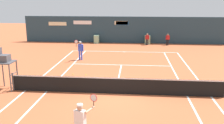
# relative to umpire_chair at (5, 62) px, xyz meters

# --- Properties ---
(ground_plane) EXTENTS (80.00, 80.00, 0.01)m
(ground_plane) POSITION_rel_umpire_chair_xyz_m (6.48, 0.39, -1.69)
(ground_plane) COLOR #B25633
(tennis_net) EXTENTS (12.10, 0.10, 1.07)m
(tennis_net) POSITION_rel_umpire_chair_xyz_m (6.48, -0.18, -1.18)
(tennis_net) COLOR #4C4C51
(tennis_net) RESTS_ON ground_plane
(sponsor_back_wall) EXTENTS (25.00, 1.02, 3.17)m
(sponsor_back_wall) POSITION_rel_umpire_chair_xyz_m (6.45, 16.79, -0.15)
(sponsor_back_wall) COLOR #233D4C
(sponsor_back_wall) RESTS_ON ground_plane
(umpire_chair) EXTENTS (1.00, 1.00, 2.49)m
(umpire_chair) POSITION_rel_umpire_chair_xyz_m (0.00, 0.00, 0.00)
(umpire_chair) COLOR #47474C
(umpire_chair) RESTS_ON ground_plane
(player_on_baseline) EXTENTS (0.65, 0.69, 1.86)m
(player_on_baseline) POSITION_rel_umpire_chair_xyz_m (2.80, 7.61, -0.70)
(player_on_baseline) COLOR blue
(player_on_baseline) RESTS_ON ground_plane
(player_near_side) EXTENTS (0.82, 0.67, 1.87)m
(player_near_side) POSITION_rel_umpire_chair_xyz_m (5.65, -5.46, -0.70)
(player_near_side) COLOR white
(player_near_side) RESTS_ON ground_plane
(ball_kid_centre_post) EXTENTS (0.45, 0.19, 1.34)m
(ball_kid_centre_post) POSITION_rel_umpire_chair_xyz_m (8.95, 15.55, -0.92)
(ball_kid_centre_post) COLOR black
(ball_kid_centre_post) RESTS_ON ground_plane
(ball_kid_left_post) EXTENTS (0.45, 0.19, 1.35)m
(ball_kid_left_post) POSITION_rel_umpire_chair_xyz_m (11.28, 15.55, -0.91)
(ball_kid_left_post) COLOR black
(ball_kid_left_post) RESTS_ON ground_plane
(tennis_ball_mid_court) EXTENTS (0.07, 0.07, 0.07)m
(tennis_ball_mid_court) POSITION_rel_umpire_chair_xyz_m (9.10, 10.16, -1.66)
(tennis_ball_mid_court) COLOR #CCE033
(tennis_ball_mid_court) RESTS_ON ground_plane
(tennis_ball_near_service_line) EXTENTS (0.07, 0.07, 0.07)m
(tennis_ball_near_service_line) POSITION_rel_umpire_chair_xyz_m (3.19, 3.23, -1.66)
(tennis_ball_near_service_line) COLOR #CCE033
(tennis_ball_near_service_line) RESTS_ON ground_plane
(tennis_ball_by_sideline) EXTENTS (0.07, 0.07, 0.07)m
(tennis_ball_by_sideline) POSITION_rel_umpire_chair_xyz_m (4.12, 3.23, -1.66)
(tennis_ball_by_sideline) COLOR #CCE033
(tennis_ball_by_sideline) RESTS_ON ground_plane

